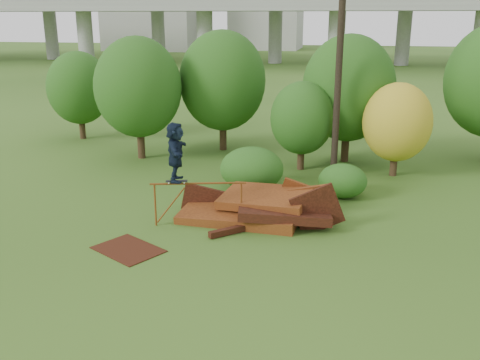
% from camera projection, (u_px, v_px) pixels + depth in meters
% --- Properties ---
extents(ground, '(240.00, 240.00, 0.00)m').
position_uv_depth(ground, '(253.00, 254.00, 15.50)').
color(ground, '#2D5116').
rests_on(ground, ground).
extents(scrap_pile, '(5.77, 3.50, 1.89)m').
position_uv_depth(scrap_pile, '(257.00, 209.00, 18.08)').
color(scrap_pile, '#4A200D').
rests_on(scrap_pile, ground).
extents(grind_rail, '(3.02, 0.87, 1.46)m').
position_uv_depth(grind_rail, '(198.00, 193.00, 17.38)').
color(grind_rail, brown).
rests_on(grind_rail, ground).
extents(skateboard, '(0.72, 0.36, 0.07)m').
position_uv_depth(skateboard, '(177.00, 181.00, 17.22)').
color(skateboard, black).
rests_on(skateboard, grind_rail).
extents(skater, '(0.96, 1.86, 1.91)m').
position_uv_depth(skater, '(176.00, 152.00, 16.94)').
color(skater, black).
rests_on(skater, skateboard).
extents(flat_plate, '(2.38, 2.17, 0.03)m').
position_uv_depth(flat_plate, '(128.00, 249.00, 15.77)').
color(flat_plate, '#39180C').
rests_on(flat_plate, ground).
extents(tree_0, '(4.10, 4.10, 5.78)m').
position_uv_depth(tree_0, '(138.00, 87.00, 25.04)').
color(tree_0, black).
rests_on(tree_0, ground).
extents(tree_1, '(4.33, 4.33, 6.02)m').
position_uv_depth(tree_1, '(223.00, 81.00, 26.65)').
color(tree_1, black).
rests_on(tree_1, ground).
extents(tree_2, '(2.80, 2.80, 3.94)m').
position_uv_depth(tree_2, '(302.00, 118.00, 23.44)').
color(tree_2, black).
rests_on(tree_2, ground).
extents(tree_3, '(4.25, 4.25, 5.90)m').
position_uv_depth(tree_3, '(349.00, 88.00, 24.46)').
color(tree_3, black).
rests_on(tree_3, ground).
extents(tree_4, '(2.90, 2.90, 4.00)m').
position_uv_depth(tree_4, '(397.00, 122.00, 22.50)').
color(tree_4, black).
rests_on(tree_4, ground).
extents(tree_6, '(3.46, 3.46, 4.84)m').
position_uv_depth(tree_6, '(79.00, 88.00, 29.37)').
color(tree_6, black).
rests_on(tree_6, ground).
extents(shrub_left, '(2.51, 2.31, 1.73)m').
position_uv_depth(shrub_left, '(252.00, 169.00, 20.98)').
color(shrub_left, '#275115').
rests_on(shrub_left, ground).
extents(shrub_right, '(1.83, 1.68, 1.30)m').
position_uv_depth(shrub_right, '(343.00, 181.00, 20.20)').
color(shrub_right, '#275115').
rests_on(shrub_right, ground).
extents(utility_pole, '(1.40, 0.28, 9.71)m').
position_uv_depth(utility_pole, '(339.00, 60.00, 21.63)').
color(utility_pole, black).
rests_on(utility_pole, ground).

